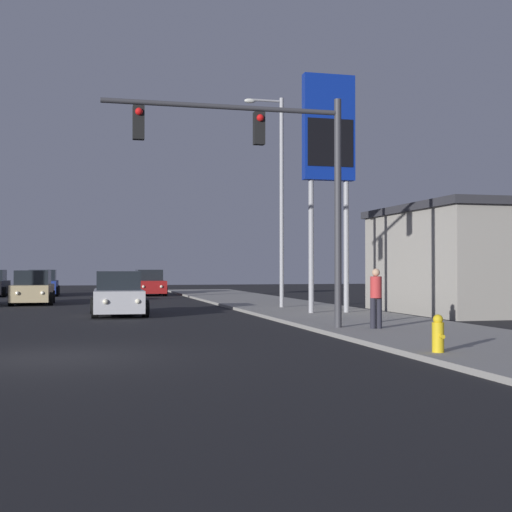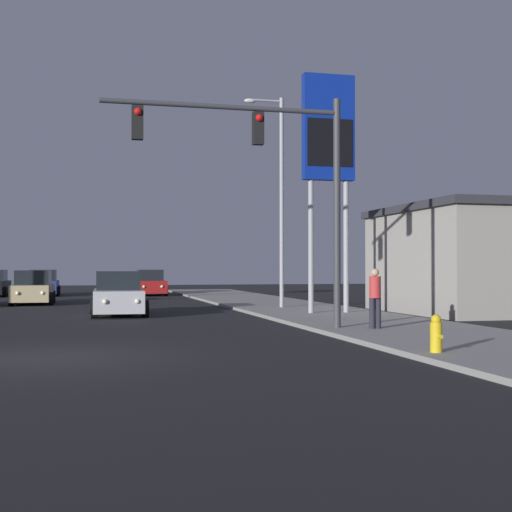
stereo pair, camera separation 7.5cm
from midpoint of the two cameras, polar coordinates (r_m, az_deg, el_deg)
ground_plane at (r=15.11m, az=-16.27°, el=-7.80°), size 120.00×120.00×0.00m
sidewalk_right at (r=26.59m, az=5.67°, el=-4.72°), size 5.00×60.00×0.12m
car_tan at (r=36.97m, az=-17.48°, el=-2.53°), size 2.04×4.34×1.68m
car_blue at (r=47.80m, az=-16.74°, el=-2.16°), size 2.04×4.32×1.68m
car_silver at (r=27.55m, az=-11.03°, el=-3.11°), size 2.04×4.34×1.68m
car_red at (r=47.08m, az=-8.59°, el=-2.21°), size 2.04×4.32×1.68m
traffic_light_mast at (r=19.96m, az=1.36°, el=7.35°), size 6.71×0.36×6.50m
street_lamp at (r=30.68m, az=1.76°, el=5.24°), size 1.74×0.24×9.00m
gas_station_sign at (r=27.42m, az=5.76°, el=9.15°), size 2.00×0.42×9.00m
fire_hydrant at (r=14.78m, az=14.22°, el=-6.07°), size 0.24×0.34×0.76m
pedestrian_on_sidewalk at (r=20.13m, az=9.47°, el=-3.15°), size 0.34×0.32×1.67m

